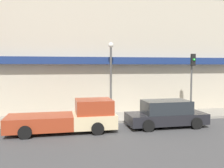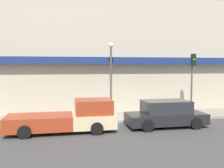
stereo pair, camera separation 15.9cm
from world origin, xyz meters
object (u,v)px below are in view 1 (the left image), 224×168
(street_lamp, at_px, (111,70))
(pickup_truck, at_px, (70,118))
(fire_hydrant, at_px, (78,116))
(traffic_light, at_px, (192,74))
(parked_car, at_px, (166,114))

(street_lamp, bearing_deg, pickup_truck, -134.21)
(fire_hydrant, xyz_separation_m, street_lamp, (2.27, 1.11, 2.83))
(street_lamp, bearing_deg, traffic_light, -9.77)
(parked_car, relative_size, fire_hydrant, 7.40)
(fire_hydrant, relative_size, traffic_light, 0.15)
(street_lamp, relative_size, traffic_light, 1.18)
(parked_car, distance_m, traffic_light, 4.09)
(pickup_truck, bearing_deg, fire_hydrant, 74.34)
(fire_hydrant, height_order, street_lamp, street_lamp)
(fire_hydrant, xyz_separation_m, traffic_light, (7.70, 0.17, 2.55))
(parked_car, distance_m, street_lamp, 4.73)
(fire_hydrant, relative_size, street_lamp, 0.12)
(fire_hydrant, bearing_deg, parked_car, -20.30)
(parked_car, bearing_deg, traffic_light, 38.18)
(pickup_truck, relative_size, street_lamp, 1.16)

